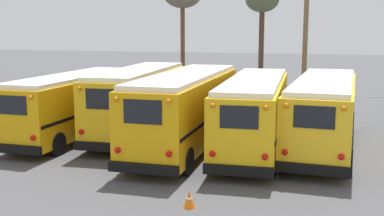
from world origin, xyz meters
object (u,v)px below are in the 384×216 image
Objects in this scene: school_bus_0 at (74,103)px; traffic_cone at (189,199)px; school_bus_1 at (139,100)px; bare_tree_1 at (262,4)px; school_bus_2 at (187,108)px; school_bus_4 at (324,110)px; school_bus_3 at (255,111)px; utility_pole at (305,41)px.

traffic_cone is (7.96, -7.56, -1.40)m from school_bus_0.
bare_tree_1 is at bearing 77.65° from school_bus_1.
traffic_cone is at bearing -87.13° from bare_tree_1.
school_bus_2 is 0.98× the size of school_bus_4.
school_bus_1 is at bearing 149.68° from school_bus_2.
bare_tree_1 reaches higher than school_bus_4.
school_bus_2 is (5.85, -0.55, 0.14)m from school_bus_0.
school_bus_1 is 1.12× the size of bare_tree_1.
school_bus_0 is 17.67× the size of traffic_cone.
school_bus_4 reaches higher than school_bus_0.
school_bus_4 is (2.92, 0.86, -0.00)m from school_bus_3.
school_bus_4 is 1.26× the size of utility_pole.
traffic_cone is at bearing -113.70° from school_bus_4.
school_bus_3 is at bearing 0.70° from school_bus_0.
school_bus_0 is 0.99× the size of school_bus_1.
school_bus_4 is at bearing 66.30° from traffic_cone.
utility_pole is 18.45m from traffic_cone.
school_bus_1 is (2.93, 1.16, 0.14)m from school_bus_0.
bare_tree_1 is at bearing 69.93° from school_bus_0.
school_bus_1 is at bearing 178.73° from school_bus_4.
school_bus_3 is 3.05m from school_bus_4.
utility_pole reaches higher than school_bus_2.
school_bus_3 is 1.23× the size of utility_pole.
utility_pole is (4.56, 10.79, 2.67)m from school_bus_2.
traffic_cone is (5.03, -8.72, -1.54)m from school_bus_1.
bare_tree_1 is (3.74, 17.07, 5.36)m from school_bus_1.
school_bus_0 is 1.11× the size of bare_tree_1.
utility_pole reaches higher than bare_tree_1.
school_bus_1 is 5.95m from school_bus_3.
school_bus_0 is at bearing -175.27° from school_bus_4.
bare_tree_1 is (-5.04, 17.27, 5.47)m from school_bus_4.
school_bus_4 is at bearing 4.73° from school_bus_0.
school_bus_1 is 0.89× the size of school_bus_2.
utility_pole is (1.64, 10.13, 2.78)m from school_bus_3.
bare_tree_1 is at bearing 87.52° from school_bus_2.
school_bus_1 is at bearing -129.52° from utility_pole.
school_bus_1 reaches higher than school_bus_3.
traffic_cone is at bearing -43.51° from school_bus_0.
school_bus_0 is 0.88× the size of school_bus_2.
school_bus_1 is 10.18m from traffic_cone.
school_bus_3 reaches higher than school_bus_4.
traffic_cone is (2.11, -7.01, -1.54)m from school_bus_2.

